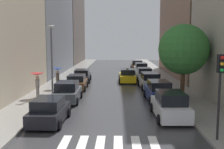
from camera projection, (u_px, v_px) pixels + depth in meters
The scene contains 22 objects.
ground_plane at pixel (114, 80), 35.52m from camera, with size 28.00×72.00×0.04m, color #333335.
sidewalk_left at pixel (64, 79), 35.64m from camera, with size 3.00×72.00×0.15m, color gray.
sidewalk_right at pixel (165, 80), 35.38m from camera, with size 3.00×72.00×0.15m, color gray.
crosswalk_stripes at pixel (109, 143), 13.76m from camera, with size 4.95×2.20×0.01m.
building_left_mid at pixel (43, 20), 41.84m from camera, with size 6.00×19.57×16.35m, color slate.
building_left_far at pixel (66, 20), 61.12m from camera, with size 6.00×18.46×19.12m, color #564C47.
parked_car_left_nearest at pixel (49, 111), 17.11m from camera, with size 2.14×4.18×1.60m.
parked_car_left_second at pixel (67, 92), 23.10m from camera, with size 2.18×4.30×1.70m.
parked_car_left_third at pixel (77, 82), 28.88m from camera, with size 2.19×4.28×1.54m.
parked_car_left_fourth at pixel (82, 76), 34.17m from camera, with size 2.23×4.64×1.54m.
parked_car_right_nearest at pixel (170, 106), 18.17m from camera, with size 2.20×4.63×1.78m.
parked_car_right_second at pixel (159, 91), 23.38m from camera, with size 2.24×4.62×1.74m.
parked_car_right_third at pixel (150, 81), 29.68m from camera, with size 2.34×4.85×1.67m.
parked_car_right_fourth at pixel (144, 74), 35.42m from camera, with size 2.16×4.09×1.62m.
parked_car_right_fifth at pixel (141, 69), 41.48m from camera, with size 2.06×4.77×1.73m.
parked_car_right_sixth at pixel (137, 65), 47.63m from camera, with size 2.15×4.48×1.64m.
taxi_midroad at pixel (127, 76), 33.85m from camera, with size 2.13×4.57×1.81m.
pedestrian_foreground at pixel (37, 79), 24.02m from camera, with size 1.17×1.17×2.13m.
pedestrian_near_tree at pixel (57, 73), 28.36m from camera, with size 1.12×1.12×2.12m.
street_tree_right at pixel (184, 50), 22.77m from camera, with size 4.19×4.19×6.32m.
traffic_light_right_corner at pixel (220, 78), 13.50m from camera, with size 0.30×0.42×4.30m.
lamp_post_left at pixel (52, 55), 24.84m from camera, with size 0.60×0.28×6.30m.
Camera 1 is at (0.40, -11.15, 5.15)m, focal length 44.18 mm.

